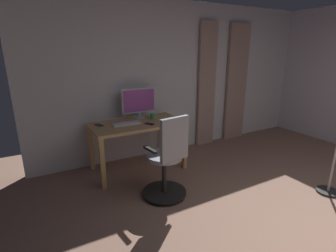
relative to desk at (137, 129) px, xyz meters
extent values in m
cube|color=silver|center=(-1.15, -0.52, 0.63)|extent=(5.40, 0.10, 2.56)
cube|color=gray|center=(-2.30, -0.41, 0.48)|extent=(0.48, 0.06, 2.26)
cube|color=gray|center=(-1.57, -0.41, 0.48)|extent=(0.36, 0.06, 2.26)
cube|color=tan|center=(0.00, 0.00, 0.08)|extent=(1.35, 0.73, 0.04)
cube|color=tan|center=(-0.63, 0.33, -0.30)|extent=(0.06, 0.06, 0.71)
cube|color=tan|center=(0.63, 0.33, -0.30)|extent=(0.06, 0.06, 0.71)
cube|color=tan|center=(-0.63, -0.33, -0.30)|extent=(0.06, 0.06, 0.71)
cube|color=tan|center=(0.63, -0.33, -0.30)|extent=(0.06, 0.06, 0.71)
cylinder|color=black|center=(0.01, 0.86, -0.61)|extent=(0.56, 0.56, 0.02)
sphere|color=black|center=(-0.25, 0.82, -0.62)|extent=(0.05, 0.05, 0.05)
sphere|color=black|center=(-0.04, 0.60, -0.62)|extent=(0.05, 0.05, 0.05)
sphere|color=black|center=(0.23, 0.73, -0.62)|extent=(0.05, 0.05, 0.05)
sphere|color=black|center=(0.19, 1.03, -0.62)|extent=(0.05, 0.05, 0.05)
sphere|color=black|center=(-0.11, 1.09, -0.62)|extent=(0.05, 0.05, 0.05)
cylinder|color=black|center=(0.01, 0.86, -0.38)|extent=(0.06, 0.06, 0.47)
cylinder|color=gray|center=(0.01, 0.86, -0.12)|extent=(0.50, 0.50, 0.05)
cube|color=gray|center=(-0.02, 1.05, 0.16)|extent=(0.38, 0.10, 0.51)
cube|color=black|center=(0.20, 0.88, 0.02)|extent=(0.07, 0.24, 0.03)
cube|color=black|center=(-0.19, 0.83, 0.02)|extent=(0.07, 0.24, 0.03)
cylinder|color=#B7BCC1|center=(-0.14, -0.25, 0.10)|extent=(0.18, 0.18, 0.01)
cylinder|color=#B7BCC1|center=(-0.14, -0.25, 0.14)|extent=(0.04, 0.04, 0.07)
cube|color=#B7BCC1|center=(-0.14, -0.25, 0.37)|extent=(0.55, 0.03, 0.38)
cube|color=purple|center=(-0.14, -0.23, 0.37)|extent=(0.51, 0.01, 0.34)
cube|color=silver|center=(0.18, 0.02, 0.11)|extent=(0.40, 0.13, 0.02)
ellipsoid|color=white|center=(-0.42, 0.11, 0.11)|extent=(0.06, 0.10, 0.04)
cube|color=#232328|center=(0.53, -0.13, 0.10)|extent=(0.11, 0.16, 0.01)
cube|color=black|center=(-0.12, 0.17, 0.10)|extent=(0.13, 0.16, 0.01)
cylinder|color=#3D9951|center=(-0.29, -0.07, 0.14)|extent=(0.08, 0.08, 0.09)
torus|color=#3D9951|center=(-0.24, -0.07, 0.14)|extent=(0.06, 0.01, 0.06)
cylinder|color=black|center=(-1.88, 1.84, -0.64)|extent=(0.28, 0.28, 0.02)
camera|label=1|loc=(1.35, 3.38, 1.13)|focal=27.19mm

